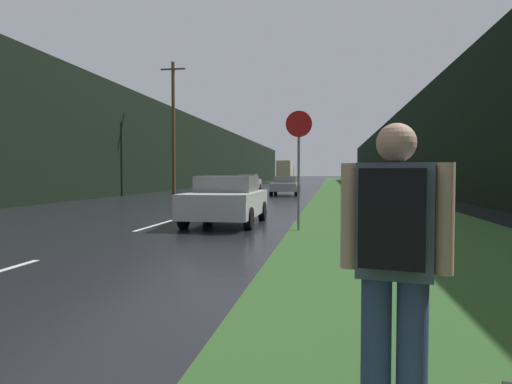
{
  "coord_description": "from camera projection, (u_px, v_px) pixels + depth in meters",
  "views": [
    {
      "loc": [
        5.06,
        1.4,
        1.52
      ],
      "look_at": [
        2.69,
        16.11,
        0.92
      ],
      "focal_mm": 32.0,
      "sensor_mm": 36.0,
      "label": 1
    }
  ],
  "objects": [
    {
      "name": "car_passing_far",
      "position": [
        286.0,
        185.0,
        32.14
      ],
      "size": [
        1.9,
        4.08,
        1.34
      ],
      "rotation": [
        0.0,
        0.0,
        3.14
      ],
      "color": "#9E9EA3",
      "rests_on": "ground_plane"
    },
    {
      "name": "treeline_near_side",
      "position": [
        408.0,
        150.0,
        46.58
      ],
      "size": [
        2.0,
        140.0,
        7.92
      ],
      "primitive_type": "cube",
      "color": "black",
      "rests_on": "ground_plane"
    },
    {
      "name": "grass_verge",
      "position": [
        353.0,
        192.0,
        37.83
      ],
      "size": [
        6.0,
        240.0,
        0.02
      ],
      "primitive_type": "cube",
      "color": "#2D5123",
      "rests_on": "ground_plane"
    },
    {
      "name": "lane_stripe_d",
      "position": [
        214.0,
        208.0,
        20.32
      ],
      "size": [
        0.12,
        3.0,
        0.01
      ],
      "primitive_type": "cube",
      "color": "silver",
      "rests_on": "ground_plane"
    },
    {
      "name": "car_passing_near",
      "position": [
        226.0,
        200.0,
        13.72
      ],
      "size": [
        2.03,
        4.05,
        1.45
      ],
      "rotation": [
        0.0,
        0.0,
        3.14
      ],
      "color": "#BCBCBC",
      "rests_on": "ground_plane"
    },
    {
      "name": "treeline_far_side",
      "position": [
        191.0,
        153.0,
        50.25
      ],
      "size": [
        2.0,
        140.0,
        7.56
      ],
      "primitive_type": "cube",
      "color": "black",
      "rests_on": "ground_plane"
    },
    {
      "name": "lane_stripe_c",
      "position": [
        155.0,
        225.0,
        13.42
      ],
      "size": [
        0.12,
        3.0,
        0.01
      ],
      "primitive_type": "cube",
      "color": "silver",
      "rests_on": "ground_plane"
    },
    {
      "name": "hitchhiker_with_backpack",
      "position": [
        394.0,
        258.0,
        2.6
      ],
      "size": [
        0.62,
        0.49,
        1.81
      ],
      "rotation": [
        0.0,
        0.0,
        -0.21
      ],
      "color": "navy",
      "rests_on": "ground_plane"
    },
    {
      "name": "car_oncoming",
      "position": [
        248.0,
        182.0,
        40.02
      ],
      "size": [
        1.83,
        4.3,
        1.49
      ],
      "color": "#9E9EA3",
      "rests_on": "ground_plane"
    },
    {
      "name": "delivery_truck",
      "position": [
        285.0,
        172.0,
        73.72
      ],
      "size": [
        2.38,
        7.65,
        3.55
      ],
      "color": "#6E684F",
      "rests_on": "ground_plane"
    },
    {
      "name": "stop_sign",
      "position": [
        299.0,
        158.0,
        11.99
      ],
      "size": [
        0.69,
        0.07,
        3.17
      ],
      "color": "slate",
      "rests_on": "ground_plane"
    },
    {
      "name": "lane_stripe_e",
      "position": [
        244.0,
        199.0,
        27.23
      ],
      "size": [
        0.12,
        3.0,
        0.01
      ],
      "primitive_type": "cube",
      "color": "silver",
      "rests_on": "ground_plane"
    },
    {
      "name": "lane_stripe_f",
      "position": [
        261.0,
        194.0,
        34.13
      ],
      "size": [
        0.12,
        3.0,
        0.01
      ],
      "primitive_type": "cube",
      "color": "silver",
      "rests_on": "ground_plane"
    },
    {
      "name": "utility_pole_far",
      "position": [
        173.0,
        127.0,
        32.26
      ],
      "size": [
        1.8,
        0.24,
        9.39
      ],
      "color": "#4C3823",
      "rests_on": "ground_plane"
    }
  ]
}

